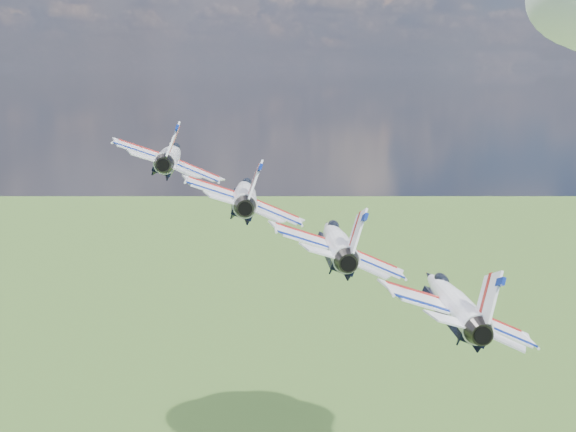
# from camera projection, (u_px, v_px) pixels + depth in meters

# --- Properties ---
(jet_0) EXTENTS (14.10, 17.64, 8.38)m
(jet_0) POSITION_uv_depth(u_px,v_px,m) (171.00, 156.00, 80.05)
(jet_0) COLOR white
(jet_1) EXTENTS (14.10, 17.64, 8.38)m
(jet_1) POSITION_uv_depth(u_px,v_px,m) (245.00, 194.00, 72.56)
(jet_1) COLOR white
(jet_2) EXTENTS (14.10, 17.64, 8.38)m
(jet_2) POSITION_uv_depth(u_px,v_px,m) (336.00, 241.00, 65.08)
(jet_2) COLOR white
(jet_3) EXTENTS (14.10, 17.64, 8.38)m
(jet_3) POSITION_uv_depth(u_px,v_px,m) (451.00, 300.00, 57.59)
(jet_3) COLOR silver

